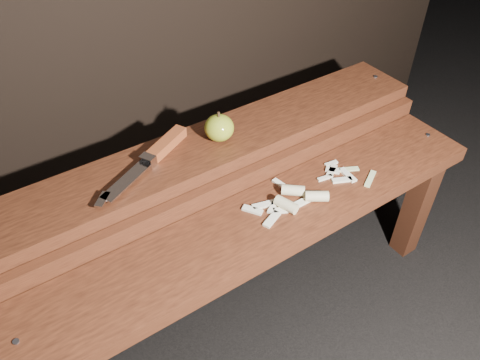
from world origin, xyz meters
TOP-DOWN VIEW (x-y plane):
  - ground at (0.00, 0.00)m, footprint 60.00×60.00m
  - bench_front_tier at (0.00, -0.06)m, footprint 1.20×0.20m
  - bench_rear_tier at (0.00, 0.17)m, footprint 1.20×0.21m
  - apple at (0.01, 0.17)m, footprint 0.07×0.07m
  - knife at (-0.15, 0.19)m, footprint 0.29×0.16m
  - apple_scraps at (0.11, -0.05)m, footprint 0.36×0.15m

SIDE VIEW (x-z plane):
  - ground at x=0.00m, z-range 0.00..0.00m
  - bench_front_tier at x=0.00m, z-range 0.14..0.56m
  - bench_rear_tier at x=0.00m, z-range 0.16..0.67m
  - apple_scraps at x=0.11m, z-range 0.42..0.44m
  - knife at x=-0.15m, z-range 0.50..0.53m
  - apple at x=0.01m, z-range 0.49..0.57m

